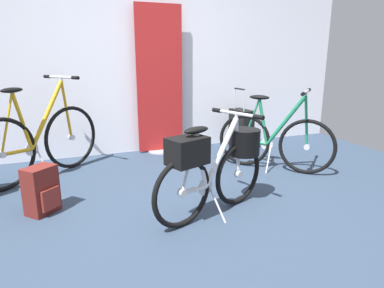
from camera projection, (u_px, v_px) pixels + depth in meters
ground_plane at (200, 226)px, 2.53m from camera, size 6.11×6.11×0.00m
back_wall at (133, 47)px, 4.26m from camera, size 6.11×0.10×2.70m
floor_banner_stand at (160, 88)px, 4.34m from camera, size 0.60×0.36×1.87m
folding_bike_foreground at (217, 162)px, 2.66m from camera, size 1.10×0.58×0.82m
display_bike_left at (40, 141)px, 3.46m from camera, size 1.20×0.98×1.05m
display_bike_right at (274, 140)px, 3.73m from camera, size 0.92×0.96×0.91m
rolling_suitcase at (241, 128)px, 4.62m from camera, size 0.21×0.38×0.83m
handbag_on_floor at (42, 190)px, 2.71m from camera, size 0.29×0.29×0.39m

